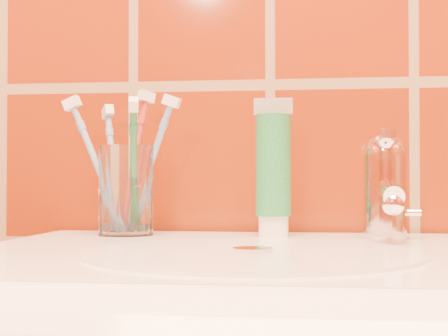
# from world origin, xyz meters

# --- Properties ---
(glass_tumbler) EXTENTS (0.09, 0.09, 0.11)m
(glass_tumbler) POSITION_xyz_m (-0.17, 1.12, 0.90)
(glass_tumbler) COLOR white
(glass_tumbler) RESTS_ON pedestal_sink
(toothpaste_tube) EXTENTS (0.05, 0.04, 0.16)m
(toothpaste_tube) POSITION_xyz_m (0.01, 1.12, 0.93)
(toothpaste_tube) COLOR white
(toothpaste_tube) RESTS_ON pedestal_sink
(faucet) EXTENTS (0.05, 0.11, 0.12)m
(faucet) POSITION_xyz_m (0.14, 1.09, 0.91)
(faucet) COLOR white
(faucet) RESTS_ON pedestal_sink
(toothbrush_0) EXTENTS (0.10, 0.09, 0.17)m
(toothbrush_0) POSITION_xyz_m (-0.20, 1.11, 0.93)
(toothbrush_0) COLOR #759AD1
(toothbrush_0) RESTS_ON glass_tumbler
(toothbrush_1) EXTENTS (0.09, 0.09, 0.19)m
(toothbrush_1) POSITION_xyz_m (-0.16, 1.13, 0.94)
(toothbrush_1) COLOR #B12D25
(toothbrush_1) RESTS_ON glass_tumbler
(toothbrush_2) EXTENTS (0.10, 0.09, 0.18)m
(toothbrush_2) POSITION_xyz_m (-0.14, 1.12, 0.93)
(toothbrush_2) COLOR #6B8CBF
(toothbrush_2) RESTS_ON glass_tumbler
(toothbrush_3) EXTENTS (0.11, 0.13, 0.18)m
(toothbrush_3) POSITION_xyz_m (-0.19, 1.13, 0.93)
(toothbrush_3) COLOR #7099C7
(toothbrush_3) RESTS_ON glass_tumbler
(toothbrush_4) EXTENTS (0.07, 0.15, 0.19)m
(toothbrush_4) POSITION_xyz_m (-0.15, 1.09, 0.93)
(toothbrush_4) COLOR #1C6B3A
(toothbrush_4) RESTS_ON glass_tumbler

